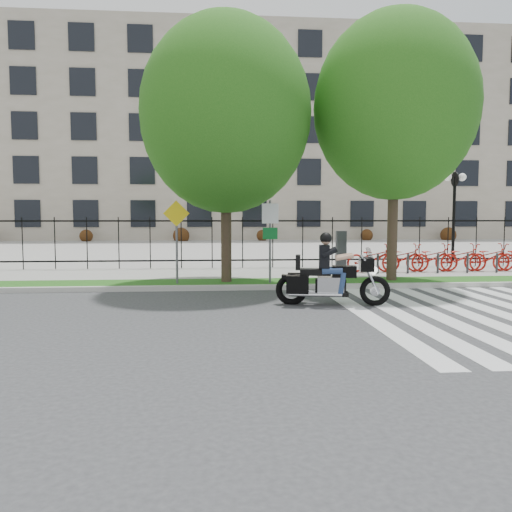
{
  "coord_description": "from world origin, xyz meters",
  "views": [
    {
      "loc": [
        -1.07,
        -10.42,
        2.12
      ],
      "look_at": [
        0.03,
        3.0,
        1.09
      ],
      "focal_mm": 35.0,
      "sensor_mm": 36.0,
      "label": 1
    }
  ],
  "objects": [
    {
      "name": "crosswalk_stripes",
      "position": [
        4.83,
        0.0,
        0.01
      ],
      "size": [
        5.7,
        8.0,
        0.01
      ],
      "primitive_type": null,
      "color": "silver",
      "rests_on": "ground"
    },
    {
      "name": "bike_share_station",
      "position": [
        8.99,
        7.2,
        0.67
      ],
      "size": [
        11.16,
        0.88,
        1.5
      ],
      "color": "#2D2D33",
      "rests_on": "sidewalk"
    },
    {
      "name": "sign_pole_regulatory",
      "position": [
        0.58,
        4.58,
        1.74
      ],
      "size": [
        0.5,
        0.09,
        2.5
      ],
      "color": "#59595B",
      "rests_on": "grass_verge"
    },
    {
      "name": "grass_verge",
      "position": [
        0.0,
        4.95,
        0.07
      ],
      "size": [
        60.0,
        1.5,
        0.15
      ],
      "primitive_type": "cube",
      "color": "#1B4C13",
      "rests_on": "ground"
    },
    {
      "name": "street_tree_1",
      "position": [
        -0.74,
        4.95,
        5.23
      ],
      "size": [
        5.18,
        5.18,
        8.06
      ],
      "color": "#36281D",
      "rests_on": "grass_verge"
    },
    {
      "name": "ground",
      "position": [
        0.0,
        0.0,
        0.0
      ],
      "size": [
        120.0,
        120.0,
        0.0
      ],
      "primitive_type": "plane",
      "color": "#323234",
      "rests_on": "ground"
    },
    {
      "name": "plaza",
      "position": [
        0.0,
        25.0,
        0.05
      ],
      "size": [
        80.0,
        34.0,
        0.1
      ],
      "primitive_type": "cube",
      "color": "gray",
      "rests_on": "ground"
    },
    {
      "name": "motorcycle_rider",
      "position": [
        1.74,
        1.4,
        0.71
      ],
      "size": [
        2.74,
        1.08,
        2.13
      ],
      "color": "black",
      "rests_on": "ground"
    },
    {
      "name": "curb",
      "position": [
        0.0,
        4.1,
        0.07
      ],
      "size": [
        60.0,
        0.2,
        0.15
      ],
      "primitive_type": "cube",
      "color": "#B3B1A9",
      "rests_on": "ground"
    },
    {
      "name": "iron_fence",
      "position": [
        0.0,
        9.2,
        1.15
      ],
      "size": [
        30.0,
        0.06,
        2.0
      ],
      "primitive_type": null,
      "color": "black",
      "rests_on": "sidewalk"
    },
    {
      "name": "sidewalk",
      "position": [
        0.0,
        7.45,
        0.07
      ],
      "size": [
        60.0,
        3.5,
        0.15
      ],
      "primitive_type": "cube",
      "color": "gray",
      "rests_on": "ground"
    },
    {
      "name": "lamp_post_right",
      "position": [
        10.0,
        12.0,
        3.21
      ],
      "size": [
        1.06,
        0.7,
        4.25
      ],
      "color": "black",
      "rests_on": "ground"
    },
    {
      "name": "sign_pole_warning",
      "position": [
        -2.22,
        4.58,
        1.74
      ],
      "size": [
        0.78,
        0.09,
        2.49
      ],
      "color": "#59595B",
      "rests_on": "grass_verge"
    },
    {
      "name": "office_building",
      "position": [
        0.0,
        44.92,
        9.97
      ],
      "size": [
        60.0,
        21.9,
        20.15
      ],
      "color": "gray",
      "rests_on": "ground"
    },
    {
      "name": "street_tree_2",
      "position": [
        4.52,
        4.95,
        5.56
      ],
      "size": [
        5.04,
        5.04,
        8.32
      ],
      "color": "#36281D",
      "rests_on": "grass_verge"
    }
  ]
}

